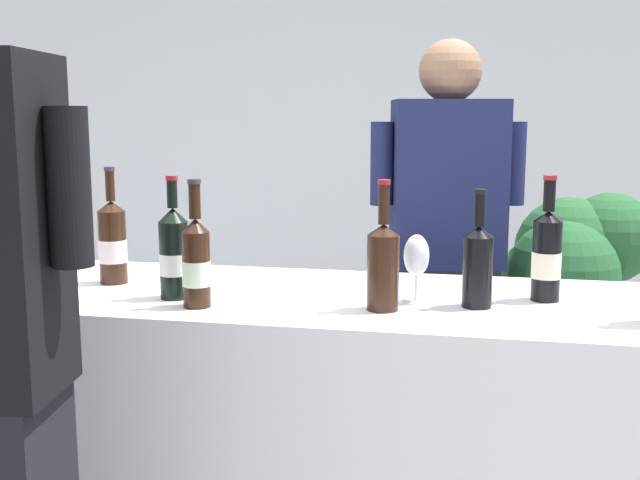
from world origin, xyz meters
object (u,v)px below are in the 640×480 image
Objects in this scene: wine_bottle_2 at (174,253)px; potted_shrub at (566,292)px; wine_bottle_0 at (547,255)px; wine_glass at (416,258)px; ice_bucket at (24,235)px; wine_bottle_7 at (112,242)px; person_server at (445,290)px; wine_bottle_1 at (383,264)px; wine_bottle_5 at (196,261)px; wine_bottle_4 at (478,263)px.

wine_bottle_2 is 1.61m from potted_shrub.
wine_bottle_0 reaches higher than wine_glass.
wine_bottle_7 is at bearing -20.32° from ice_bucket.
potted_shrub is (0.49, 1.02, -0.30)m from wine_glass.
wine_glass is 0.10× the size of person_server.
wine_bottle_7 reaches higher than wine_glass.
wine_bottle_0 is 1.59m from ice_bucket.
wine_glass is at bearing 52.25° from wine_bottle_1.
wine_bottle_5 is 1.60m from potted_shrub.
wine_bottle_2 is 1.83× the size of wine_glass.
wine_bottle_4 reaches higher than potted_shrub.
wine_bottle_5 is at bearing -131.24° from potted_shrub.
person_server is (0.12, 0.86, -0.25)m from wine_bottle_1.
person_server is (0.93, 0.70, -0.25)m from wine_bottle_7.
ice_bucket is at bearing 171.20° from wine_bottle_4.
ice_bucket reaches higher than potted_shrub.
wine_bottle_7 is at bearing -142.95° from person_server.
wine_bottle_5 is at bearing -26.77° from ice_bucket.
wine_bottle_7 is at bearing 149.96° from wine_bottle_2.
wine_bottle_1 is 1.83× the size of wine_glass.
ice_bucket is at bearing 170.98° from wine_glass.
person_server is (-0.11, 0.78, -0.25)m from wine_bottle_4.
potted_shrub is (1.75, 0.82, -0.29)m from ice_bucket.
wine_bottle_1 is 0.90m from person_server.
wine_bottle_5 reaches higher than wine_glass.
wine_bottle_1 reaches higher than wine_glass.
ice_bucket is at bearing -154.78° from potted_shrub.
wine_bottle_0 is 1.10× the size of wine_bottle_4.
wine_bottle_0 is 1.21m from wine_bottle_7.
ice_bucket is at bearing 155.62° from wine_bottle_2.
wine_bottle_0 reaches higher than wine_bottle_1.
person_server is (0.05, 0.76, -0.25)m from wine_glass.
wine_bottle_0 is 1.01× the size of wine_bottle_2.
wine_bottle_7 is 1.19m from person_server.
person_server is at bearing 57.44° from wine_bottle_5.
person_server reaches higher than wine_bottle_1.
wine_bottle_0 is at bearing 31.76° from wine_bottle_4.
wine_bottle_1 is (-0.41, -0.19, -0.00)m from wine_bottle_0.
ice_bucket is (-1.18, 0.30, -0.01)m from wine_bottle_1.
ice_bucket is 1.95m from potted_shrub.
person_server is at bearing 23.37° from ice_bucket.
person_server reaches higher than wine_bottle_5.
wine_bottle_7 is 0.20× the size of person_server.
wine_bottle_0 is 0.34m from wine_glass.
ice_bucket is 0.13× the size of person_server.
potted_shrub is at bearing 44.38° from wine_bottle_2.
wine_bottle_0 is at bearing 24.67° from wine_bottle_1.
ice_bucket is at bearing 153.23° from wine_bottle_5.
wine_bottle_0 is at bearing -99.88° from potted_shrub.
wine_glass is at bearing -93.43° from person_server.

